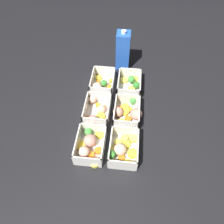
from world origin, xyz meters
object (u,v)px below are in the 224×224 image
at_px(container_near_right, 90,145).
at_px(container_far_right, 123,149).
at_px(container_far_center, 128,113).
at_px(juice_carton, 123,50).
at_px(container_near_left, 102,84).
at_px(container_far_left, 131,84).
at_px(container_near_center, 97,112).

relative_size(container_near_right, container_far_right, 1.10).
bearing_deg(container_far_center, juice_carton, -171.79).
relative_size(container_near_left, container_far_right, 0.94).
bearing_deg(container_far_left, container_near_left, -83.96).
bearing_deg(container_far_center, container_far_right, -2.48).
bearing_deg(juice_carton, container_far_left, 17.94).
height_order(container_near_center, container_far_right, same).
bearing_deg(juice_carton, container_far_right, 4.61).
relative_size(container_far_center, container_far_right, 0.97).
bearing_deg(container_far_right, container_far_center, 177.52).
bearing_deg(container_far_right, container_far_left, 178.24).
height_order(container_near_right, juice_carton, juice_carton).
bearing_deg(container_far_left, juice_carton, -162.06).
xyz_separation_m(container_near_center, container_far_left, (-0.18, 0.13, -0.00)).
relative_size(container_near_right, container_far_center, 1.13).
xyz_separation_m(container_far_left, juice_carton, (-0.16, -0.05, 0.07)).
bearing_deg(container_near_center, container_near_left, -179.67).
height_order(container_near_left, container_far_right, same).
relative_size(container_far_left, juice_carton, 0.77).
bearing_deg(container_near_left, container_near_right, -0.12).
distance_m(container_near_left, container_far_left, 0.14).
bearing_deg(container_far_left, container_far_right, -1.76).
xyz_separation_m(container_near_left, juice_carton, (-0.17, 0.08, 0.07)).
bearing_deg(container_near_right, juice_carton, 170.43).
relative_size(container_near_left, container_near_right, 0.86).
distance_m(container_near_left, container_near_right, 0.33).
xyz_separation_m(container_near_right, container_far_left, (-0.35, 0.14, -0.00)).
distance_m(container_near_left, container_far_right, 0.36).
relative_size(container_near_left, juice_carton, 0.73).
bearing_deg(container_far_center, container_near_center, -86.17).
bearing_deg(container_near_right, container_near_center, 179.41).
xyz_separation_m(container_near_left, container_far_center, (0.16, 0.13, 0.00)).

